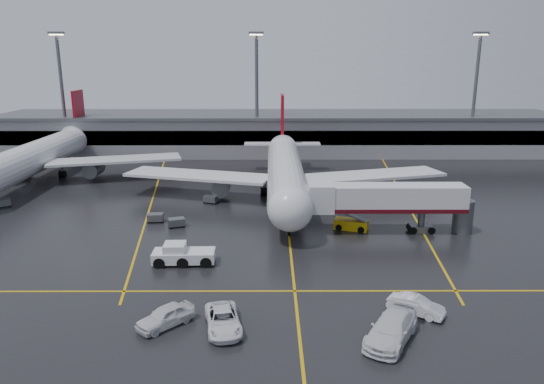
{
  "coord_description": "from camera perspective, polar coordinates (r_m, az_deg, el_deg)",
  "views": [
    {
      "loc": [
        -2.2,
        -64.21,
        20.58
      ],
      "look_at": [
        -2.0,
        -2.0,
        4.0
      ],
      "focal_mm": 33.56,
      "sensor_mm": 36.0,
      "label": 1
    }
  ],
  "objects": [
    {
      "name": "apron_line_centre",
      "position": [
        67.46,
        1.7,
        -2.84
      ],
      "size": [
        0.25,
        90.0,
        0.02
      ],
      "primitive_type": "cube",
      "color": "gold",
      "rests_on": "ground"
    },
    {
      "name": "light_mast_mid",
      "position": [
        106.43,
        -1.73,
        11.63
      ],
      "size": [
        3.0,
        1.2,
        25.45
      ],
      "color": "#595B60",
      "rests_on": "ground"
    },
    {
      "name": "apron_line_stop",
      "position": [
        47.01,
        2.57,
        -11.04
      ],
      "size": [
        60.0,
        0.25,
        0.02
      ],
      "primitive_type": "cube",
      "color": "gold",
      "rests_on": "ground"
    },
    {
      "name": "service_van_b",
      "position": [
        40.22,
        13.26,
        -14.7
      ],
      "size": [
        5.72,
        7.11,
        1.93
      ],
      "primitive_type": "imported",
      "rotation": [
        0.0,
        0.0,
        -0.53
      ],
      "color": "silver",
      "rests_on": "ground"
    },
    {
      "name": "service_van_d",
      "position": [
        42.02,
        -11.84,
        -13.46
      ],
      "size": [
        4.81,
        4.82,
        1.65
      ],
      "primitive_type": "imported",
      "rotation": [
        0.0,
        0.0,
        -0.78
      ],
      "color": "silver",
      "rests_on": "ground"
    },
    {
      "name": "service_van_a",
      "position": [
        40.91,
        -5.5,
        -14.11
      ],
      "size": [
        3.59,
        5.95,
        1.54
      ],
      "primitive_type": "imported",
      "rotation": [
        0.0,
        0.0,
        0.19
      ],
      "color": "white",
      "rests_on": "ground"
    },
    {
      "name": "service_van_c",
      "position": [
        44.49,
        15.86,
        -12.15
      ],
      "size": [
        4.73,
        3.87,
        1.52
      ],
      "primitive_type": "imported",
      "rotation": [
        0.0,
        0.0,
        0.99
      ],
      "color": "white",
      "rests_on": "ground"
    },
    {
      "name": "baggage_cart_a",
      "position": [
        64.61,
        -10.67,
        -3.34
      ],
      "size": [
        2.31,
        1.87,
        1.12
      ],
      "color": "#595B60",
      "rests_on": "ground"
    },
    {
      "name": "ground",
      "position": [
        67.47,
        1.7,
        -2.84
      ],
      "size": [
        220.0,
        220.0,
        0.0
      ],
      "primitive_type": "plane",
      "color": "black",
      "rests_on": "ground"
    },
    {
      "name": "second_airliner",
      "position": [
        96.09,
        -24.71,
        3.74
      ],
      "size": [
        48.8,
        45.6,
        14.1
      ],
      "color": "silver",
      "rests_on": "ground"
    },
    {
      "name": "apron_line_left",
      "position": [
        79.04,
        -13.19,
        -0.57
      ],
      "size": [
        9.99,
        69.35,
        0.02
      ],
      "primitive_type": "cube",
      "rotation": [
        0.0,
        0.0,
        0.14
      ],
      "color": "gold",
      "rests_on": "ground"
    },
    {
      "name": "baggage_cart_e",
      "position": [
        81.33,
        -27.95,
        -1.06
      ],
      "size": [
        2.38,
        2.08,
        1.12
      ],
      "color": "#595B60",
      "rests_on": "ground"
    },
    {
      "name": "baggage_cart_c",
      "position": [
        74.29,
        -6.87,
        -0.77
      ],
      "size": [
        2.35,
        1.97,
        1.12
      ],
      "color": "#595B60",
      "rests_on": "ground"
    },
    {
      "name": "jet_bridge",
      "position": [
        62.16,
        12.91,
        -1.0
      ],
      "size": [
        19.9,
        3.4,
        6.05
      ],
      "color": "silver",
      "rests_on": "ground"
    },
    {
      "name": "belt_loader",
      "position": [
        63.38,
        8.87,
        -3.61
      ],
      "size": [
        4.39,
        2.96,
        2.57
      ],
      "color": "gold",
      "rests_on": "ground"
    },
    {
      "name": "pushback_tractor",
      "position": [
        53.3,
        -10.05,
        -6.99
      ],
      "size": [
        6.39,
        2.88,
        2.25
      ],
      "color": "silver",
      "rests_on": "ground"
    },
    {
      "name": "baggage_cart_b",
      "position": [
        67.03,
        -12.95,
        -2.79
      ],
      "size": [
        2.11,
        1.47,
        1.12
      ],
      "color": "#595B60",
      "rests_on": "ground"
    },
    {
      "name": "light_mast_right",
      "position": [
        114.45,
        21.86,
        10.82
      ],
      "size": [
        3.0,
        1.2,
        25.45
      ],
      "color": "#595B60",
      "rests_on": "ground"
    },
    {
      "name": "terminal",
      "position": [
        113.34,
        0.93,
        6.67
      ],
      "size": [
        122.0,
        19.0,
        8.6
      ],
      "color": "gray",
      "rests_on": "ground"
    },
    {
      "name": "light_mast_left",
      "position": [
        114.67,
        -22.52,
        10.76
      ],
      "size": [
        3.0,
        1.2,
        25.45
      ],
      "color": "#595B60",
      "rests_on": "ground"
    },
    {
      "name": "apron_line_right",
      "position": [
        79.62,
        14.52,
        -0.54
      ],
      "size": [
        7.57,
        69.64,
        0.02
      ],
      "primitive_type": "cube",
      "rotation": [
        0.0,
        0.0,
        -0.1
      ],
      "color": "gold",
      "rests_on": "ground"
    },
    {
      "name": "main_airliner",
      "position": [
        75.74,
        1.49,
        2.43
      ],
      "size": [
        48.8,
        45.6,
        14.1
      ],
      "color": "silver",
      "rests_on": "ground"
    }
  ]
}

